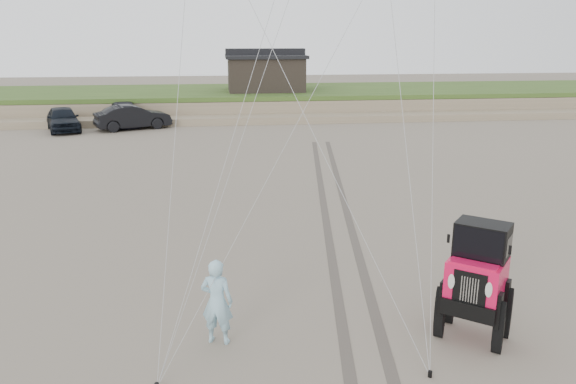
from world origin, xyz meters
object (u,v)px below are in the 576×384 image
truck_b (133,117)px  jeep (475,294)px  truck_a (63,119)px  man (217,302)px  cabin (265,72)px  truck_c (124,114)px

truck_b → jeep: 30.58m
truck_b → jeep: size_ratio=0.92×
truck_a → jeep: (15.36, -28.47, 0.20)m
man → cabin: bearing=-79.1°
truck_b → man: man is taller
truck_a → truck_c: 4.11m
cabin → truck_c: (-10.48, -6.17, -2.46)m
truck_a → truck_b: truck_b is taller
truck_a → man: man is taller
truck_a → jeep: jeep is taller
truck_b → jeep: (10.87, -28.58, 0.19)m
truck_a → man: bearing=-89.3°
truck_c → man: man is taller
truck_b → truck_c: size_ratio=0.92×
man → truck_a: bearing=-52.9°
truck_a → man: (10.07, -27.99, 0.12)m
truck_a → man: size_ratio=2.56×
cabin → truck_a: size_ratio=1.36×
jeep → cabin: bearing=131.0°
cabin → truck_c: cabin is taller
truck_a → truck_b: 4.49m
truck_b → truck_c: truck_b is taller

